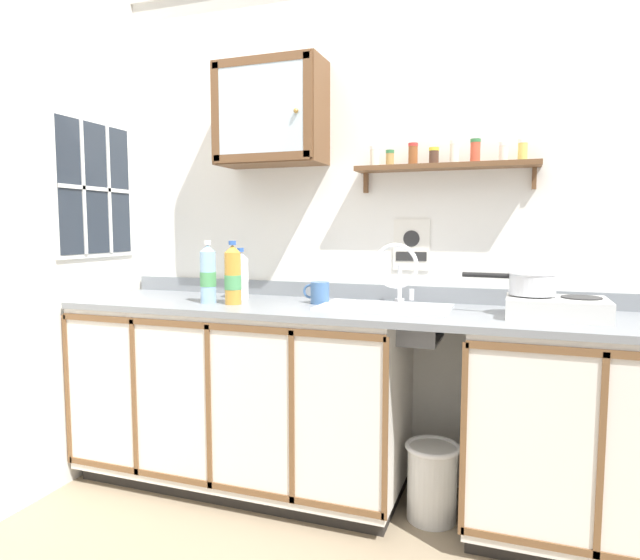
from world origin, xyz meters
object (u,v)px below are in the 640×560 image
Objects in this scene: saucepan at (531,283)px; mug at (319,293)px; warning_sign at (411,245)px; trash_bin at (432,480)px; hot_plate_stove at (556,308)px; bottle_juice_amber_1 at (233,276)px; wall_cabinet at (271,114)px; sink at (386,313)px; bottle_opaque_white_0 at (241,276)px; bottle_water_blue_2 at (208,275)px.

mug is at bearing 176.90° from saucepan.
warning_sign is 0.73× the size of trash_bin.
bottle_juice_amber_1 is (-1.46, -0.09, 0.09)m from hot_plate_stove.
saucepan reaches higher than mug.
mug is 0.24× the size of wall_cabinet.
bottle_juice_amber_1 is at bearing -153.41° from warning_sign.
sink reaches higher than bottle_opaque_white_0.
wall_cabinet is (-1.38, 0.19, 0.91)m from hot_plate_stove.
sink reaches higher than trash_bin.
mug is 0.53× the size of warning_sign.
trash_bin is (-0.49, -0.03, -0.81)m from hot_plate_stove.
hot_plate_stove is at bearing -4.00° from mug.
bottle_juice_amber_1 is 0.88× the size of trash_bin.
sink is 1.52× the size of hot_plate_stove.
bottle_opaque_white_0 is at bearing 176.85° from saucepan.
bottle_juice_amber_1 reaches higher than saucepan.
hot_plate_stove is 2.93× the size of mug.
hot_plate_stove is 0.94m from trash_bin.
saucepan reaches higher than hot_plate_stove.
bottle_water_blue_2 is at bearing -113.02° from bottle_opaque_white_0.
bottle_water_blue_2 reaches higher than hot_plate_stove.
bottle_juice_amber_1 reaches higher than trash_bin.
saucepan is 1.52m from wall_cabinet.
mug is 0.52m from warning_sign.
bottle_juice_amber_1 is 0.55× the size of wall_cabinet.
bottle_juice_amber_1 is at bearing -106.48° from wall_cabinet.
bottle_water_blue_2 reaches higher than sink.
saucepan is 0.97m from mug.
hot_plate_stove is at bearing -12.62° from saucepan.
sink is 1.54× the size of saucepan.
bottle_water_blue_2 is at bearing -162.73° from mug.
mug is (-0.97, 0.05, -0.09)m from saucepan.
warning_sign is at bearing 154.65° from hot_plate_stove.
bottle_water_blue_2 is (-1.59, -0.09, 0.10)m from hot_plate_stove.
sink is 0.89m from bottle_water_blue_2.
bottle_juice_amber_1 is 0.90m from warning_sign.
bottle_juice_amber_1 reaches higher than hot_plate_stove.
saucepan is 1.42m from bottle_opaque_white_0.
warning_sign is (-0.66, 0.31, 0.24)m from hot_plate_stove.
wall_cabinet is (0.14, 0.09, 0.83)m from bottle_opaque_white_0.
bottle_juice_amber_1 is 1.00× the size of bottle_water_blue_2.
mug is at bearing 22.39° from bottle_juice_amber_1.
sink is 0.80m from bottle_opaque_white_0.
sink is 1.93× the size of bottle_water_blue_2.
hot_plate_stove is 1.46m from bottle_juice_amber_1.
mug is at bearing -20.69° from wall_cabinet.
mug reaches higher than hot_plate_stove.
bottle_opaque_white_0 is 0.85m from wall_cabinet.
warning_sign is at bearing 152.61° from saucepan.
sink is 1.70× the size of trash_bin.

